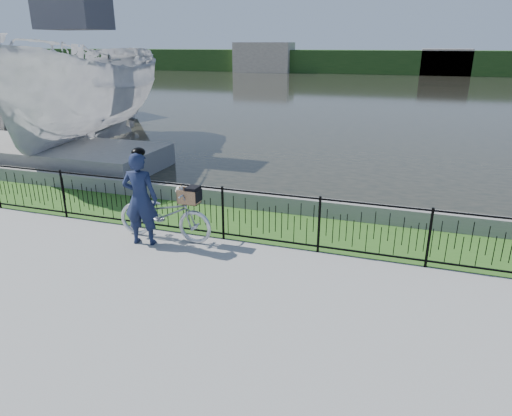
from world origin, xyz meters
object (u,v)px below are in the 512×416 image
(bicycle_rig, at_px, (165,214))
(boat_far, at_px, (33,101))
(dock, at_px, (24,152))
(boat_near, at_px, (83,94))
(cyclist, at_px, (140,198))

(bicycle_rig, relative_size, boat_far, 0.16)
(dock, bearing_deg, boat_near, 61.92)
(cyclist, relative_size, boat_far, 0.15)
(cyclist, bearing_deg, bicycle_rig, 46.51)
(cyclist, bearing_deg, dock, 148.53)
(bicycle_rig, bearing_deg, cyclist, -133.49)
(cyclist, distance_m, boat_far, 17.32)
(bicycle_rig, height_order, cyclist, cyclist)
(dock, xyz_separation_m, boat_far, (-5.65, 6.63, 0.78))
(dock, distance_m, boat_far, 8.75)
(boat_near, xyz_separation_m, boat_far, (-6.75, 4.56, -1.02))
(cyclist, height_order, boat_far, boat_far)
(boat_far, bearing_deg, dock, -49.57)
(bicycle_rig, bearing_deg, boat_far, 141.11)
(cyclist, bearing_deg, boat_near, 133.91)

